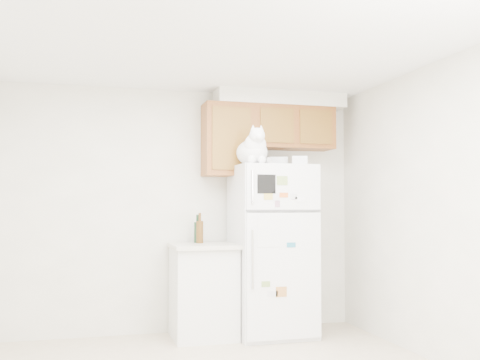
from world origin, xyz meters
name	(u,v)px	position (x,y,z in m)	size (l,w,h in m)	color
room_shell	(230,155)	(0.12, 0.24, 1.67)	(3.84, 4.04, 2.52)	white
refrigerator	(272,250)	(0.91, 1.61, 0.85)	(0.76, 0.78, 1.70)	white
base_counter	(203,290)	(0.22, 1.68, 0.46)	(0.64, 0.64, 0.92)	white
cat	(253,150)	(0.67, 1.47, 1.84)	(0.37, 0.54, 0.38)	white
storage_box_back	(279,162)	(1.02, 1.72, 1.75)	(0.18, 0.13, 0.10)	white
storage_box_front	(300,161)	(1.15, 1.45, 1.74)	(0.15, 0.11, 0.09)	white
bottle_green	(197,229)	(0.19, 1.85, 1.06)	(0.07, 0.07, 0.29)	#19381E
bottle_amber	(200,228)	(0.20, 1.77, 1.07)	(0.07, 0.07, 0.30)	#593814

